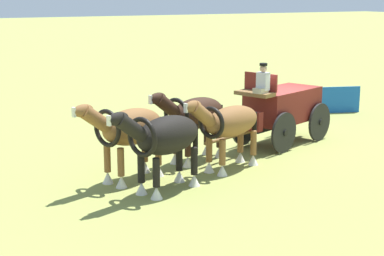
# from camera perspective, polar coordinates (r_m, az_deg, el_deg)

# --- Properties ---
(ground_plane) EXTENTS (220.00, 220.00, 0.00)m
(ground_plane) POSITION_cam_1_polar(r_m,az_deg,el_deg) (20.62, 8.42, -1.36)
(ground_plane) COLOR olive
(show_wagon) EXTENTS (5.64, 2.73, 2.83)m
(show_wagon) POSITION_cam_1_polar(r_m,az_deg,el_deg) (20.24, 8.33, 1.94)
(show_wagon) COLOR maroon
(show_wagon) RESTS_ON ground
(draft_horse_rear_near) EXTENTS (3.00, 1.54, 2.19)m
(draft_horse_rear_near) POSITION_cam_1_polar(r_m,az_deg,el_deg) (17.02, 3.47, 0.37)
(draft_horse_rear_near) COLOR brown
(draft_horse_rear_near) RESTS_ON ground
(draft_horse_rear_off) EXTENTS (3.00, 1.56, 2.26)m
(draft_horse_rear_off) POSITION_cam_1_polar(r_m,az_deg,el_deg) (17.83, 0.23, 1.16)
(draft_horse_rear_off) COLOR #331E14
(draft_horse_rear_off) RESTS_ON ground
(draft_horse_lead_near) EXTENTS (2.95, 1.58, 2.26)m
(draft_horse_lead_near) POSITION_cam_1_polar(r_m,az_deg,el_deg) (15.12, -2.63, -0.94)
(draft_horse_lead_near) COLOR black
(draft_horse_lead_near) RESTS_ON ground
(draft_horse_lead_off) EXTENTS (2.92, 1.57, 2.29)m
(draft_horse_lead_off) POSITION_cam_1_polar(r_m,az_deg,el_deg) (16.03, -5.95, -0.15)
(draft_horse_lead_off) COLOR brown
(draft_horse_lead_off) RESTS_ON ground
(sponsor_banner) EXTENTS (3.05, 1.08, 1.10)m
(sponsor_banner) POSITION_cam_1_polar(r_m,az_deg,el_deg) (25.87, 12.24, 2.57)
(sponsor_banner) COLOR #1959B2
(sponsor_banner) RESTS_ON ground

